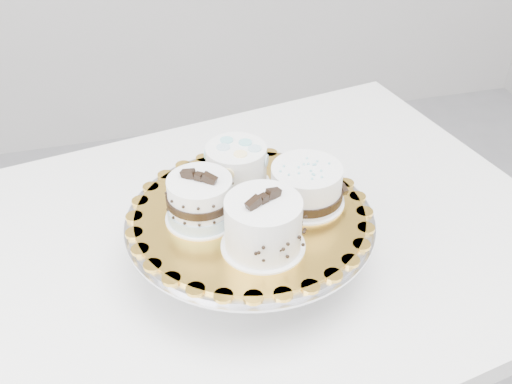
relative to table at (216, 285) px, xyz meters
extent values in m
cube|color=white|center=(0.00, 0.00, 0.07)|extent=(1.26, 0.96, 0.04)
cube|color=white|center=(0.45, 0.42, -0.31)|extent=(0.06, 0.06, 0.71)
cylinder|color=gray|center=(0.05, -0.06, 0.09)|extent=(0.17, 0.17, 0.01)
cylinder|color=gray|center=(0.05, -0.06, 0.13)|extent=(0.11, 0.11, 0.09)
cylinder|color=silver|center=(0.05, -0.06, 0.18)|extent=(0.35, 0.35, 0.01)
cylinder|color=silver|center=(0.05, -0.06, 0.18)|extent=(0.36, 0.36, 0.00)
cylinder|color=gold|center=(0.05, -0.06, 0.19)|extent=(0.44, 0.44, 0.00)
cylinder|color=white|center=(0.04, -0.13, 0.19)|extent=(0.12, 0.12, 0.00)
cylinder|color=white|center=(0.04, -0.13, 0.23)|extent=(0.14, 0.14, 0.07)
cylinder|color=white|center=(-0.02, -0.05, 0.19)|extent=(0.10, 0.10, 0.00)
cylinder|color=white|center=(-0.02, -0.05, 0.22)|extent=(0.13, 0.13, 0.06)
cylinder|color=#A1BFCB|center=(-0.02, -0.05, 0.20)|extent=(0.10, 0.10, 0.02)
cylinder|color=black|center=(-0.02, -0.05, 0.23)|extent=(0.10, 0.10, 0.01)
cylinder|color=white|center=(0.04, 0.02, 0.19)|extent=(0.10, 0.10, 0.00)
cylinder|color=white|center=(0.04, 0.02, 0.22)|extent=(0.11, 0.11, 0.06)
cylinder|color=white|center=(0.13, -0.05, 0.19)|extent=(0.12, 0.12, 0.00)
cylinder|color=white|center=(0.13, -0.05, 0.22)|extent=(0.12, 0.12, 0.06)
cylinder|color=black|center=(0.13, -0.05, 0.21)|extent=(0.11, 0.11, 0.01)
camera|label=1|loc=(-0.13, -0.77, 0.76)|focal=45.00mm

